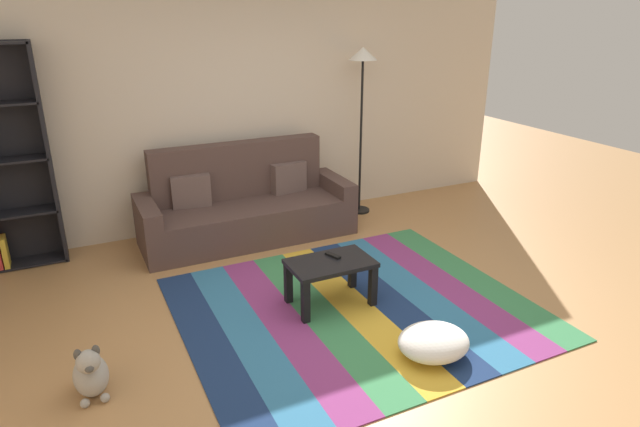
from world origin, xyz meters
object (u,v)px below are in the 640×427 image
(pouf, at_px, (434,342))
(dog, at_px, (91,373))
(standing_lamp, at_px, (362,77))
(tv_remote, at_px, (333,255))
(couch, at_px, (246,207))
(coffee_table, at_px, (330,270))

(pouf, xyz_separation_m, dog, (-2.25, 0.62, 0.05))
(standing_lamp, xyz_separation_m, tv_remote, (-1.28, -1.79, -1.21))
(couch, bearing_deg, pouf, -79.52)
(dog, bearing_deg, coffee_table, 10.58)
(pouf, height_order, standing_lamp, standing_lamp)
(dog, height_order, tv_remote, tv_remote)
(standing_lamp, distance_m, tv_remote, 2.52)
(coffee_table, xyz_separation_m, standing_lamp, (1.34, 1.86, 1.31))
(tv_remote, bearing_deg, dog, 173.39)
(dog, bearing_deg, tv_remote, 12.27)
(coffee_table, height_order, tv_remote, tv_remote)
(couch, height_order, pouf, couch)
(couch, relative_size, tv_remote, 15.07)
(couch, xyz_separation_m, dog, (-1.75, -2.08, -0.18))
(couch, height_order, standing_lamp, standing_lamp)
(couch, xyz_separation_m, pouf, (0.50, -2.70, -0.22))
(standing_lamp, bearing_deg, coffee_table, -125.71)
(couch, bearing_deg, standing_lamp, 5.48)
(coffee_table, relative_size, dog, 1.76)
(coffee_table, relative_size, standing_lamp, 0.36)
(dog, height_order, standing_lamp, standing_lamp)
(dog, bearing_deg, couch, 49.84)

